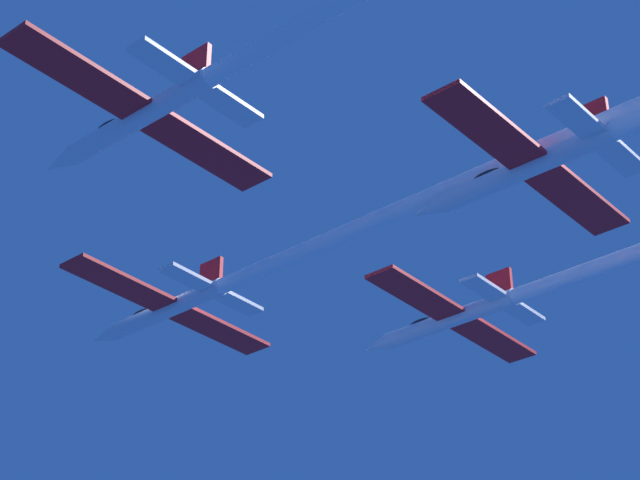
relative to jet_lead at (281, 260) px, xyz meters
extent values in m
cylinder|color=white|center=(0.00, 9.76, -0.03)|extent=(1.08, 9.83, 1.08)
cone|color=white|center=(0.00, 15.76, -0.03)|extent=(1.06, 2.16, 1.06)
ellipsoid|color=black|center=(0.00, 11.92, 0.43)|extent=(0.76, 1.97, 0.54)
cube|color=red|center=(-4.28, 9.27, -0.03)|extent=(7.47, 2.16, 0.24)
cube|color=red|center=(4.28, 9.27, -0.03)|extent=(7.47, 2.16, 0.24)
cube|color=red|center=(0.00, 5.83, 1.30)|extent=(0.28, 1.77, 1.57)
cube|color=white|center=(-2.22, 5.63, -0.03)|extent=(3.36, 1.30, 0.24)
cube|color=white|center=(2.22, 5.63, -0.03)|extent=(3.36, 1.30, 0.24)
cylinder|color=white|center=(0.00, -9.25, -0.03)|extent=(0.97, 28.19, 0.97)
cylinder|color=white|center=(-14.50, -3.67, 0.44)|extent=(1.08, 9.83, 1.08)
cone|color=white|center=(-14.50, 2.33, 0.44)|extent=(1.06, 2.16, 1.06)
ellipsoid|color=black|center=(-14.50, -1.51, 0.90)|extent=(0.76, 1.97, 0.54)
cube|color=red|center=(-18.77, -4.16, 0.44)|extent=(7.47, 2.16, 0.24)
cube|color=red|center=(-10.22, -4.16, 0.44)|extent=(7.47, 2.16, 0.24)
cube|color=red|center=(-14.50, -7.60, 1.77)|extent=(0.28, 1.77, 1.57)
cube|color=white|center=(-16.72, -7.80, 0.44)|extent=(3.36, 1.30, 0.24)
cube|color=white|center=(-12.27, -7.80, 0.44)|extent=(3.36, 1.30, 0.24)
cylinder|color=white|center=(12.98, -2.87, 0.14)|extent=(1.08, 9.83, 1.08)
cone|color=white|center=(12.98, 3.13, 0.14)|extent=(1.06, 2.16, 1.06)
ellipsoid|color=black|center=(12.98, -0.70, 0.60)|extent=(0.76, 1.97, 0.54)
cube|color=red|center=(8.70, -3.36, 0.14)|extent=(7.47, 2.16, 0.24)
cube|color=red|center=(17.25, -3.36, 0.14)|extent=(7.47, 2.16, 0.24)
cube|color=red|center=(12.98, -6.80, 1.46)|extent=(0.28, 1.77, 1.57)
cube|color=white|center=(10.75, -7.00, 0.14)|extent=(3.36, 1.30, 0.24)
cube|color=white|center=(15.20, -7.00, 0.14)|extent=(3.36, 1.30, 0.24)
cylinder|color=white|center=(-0.16, -16.70, -0.89)|extent=(1.08, 9.83, 1.08)
cone|color=white|center=(-0.16, -10.70, -0.89)|extent=(1.06, 2.16, 1.06)
ellipsoid|color=black|center=(-0.16, -14.54, -0.43)|extent=(0.76, 1.97, 0.54)
cube|color=red|center=(-4.44, -17.19, -0.89)|extent=(7.47, 2.16, 0.24)
cube|color=red|center=(4.11, -17.19, -0.89)|extent=(7.47, 2.16, 0.24)
cube|color=red|center=(-0.16, -20.63, 0.44)|extent=(0.28, 1.77, 1.57)
cube|color=white|center=(-2.39, -20.83, -0.89)|extent=(3.36, 1.30, 0.24)
cube|color=white|center=(2.06, -20.83, -0.89)|extent=(3.36, 1.30, 0.24)
camera|label=1|loc=(-44.81, -41.26, -34.31)|focal=67.18mm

